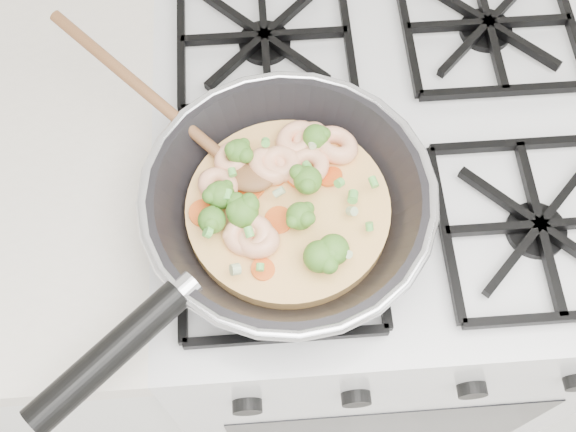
{
  "coord_description": "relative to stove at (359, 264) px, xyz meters",
  "views": [
    {
      "loc": [
        -0.16,
        1.23,
        1.65
      ],
      "look_at": [
        -0.14,
        1.58,
        0.93
      ],
      "focal_mm": 43.71,
      "sensor_mm": 36.0,
      "label": 1
    }
  ],
  "objects": [
    {
      "name": "stove",
      "position": [
        0.0,
        0.0,
        0.0
      ],
      "size": [
        0.6,
        0.6,
        0.92
      ],
      "color": "silver",
      "rests_on": "ground"
    },
    {
      "name": "skillet",
      "position": [
        -0.14,
        -0.12,
        0.5
      ],
      "size": [
        0.43,
        0.47,
        0.11
      ],
      "rotation": [
        0.0,
        0.0,
        0.32
      ],
      "color": "black",
      "rests_on": "stove"
    }
  ]
}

